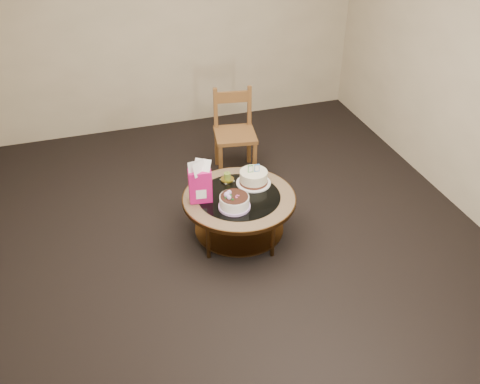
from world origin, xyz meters
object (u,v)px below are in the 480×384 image
object	(u,v)px
gift_bag	(200,182)
dining_chair	(235,132)
decorated_cake	(234,202)
coffee_table	(239,203)
cream_cake	(254,178)

from	to	relation	value
gift_bag	dining_chair	xyz separation A→B (m)	(0.65, 1.11, -0.18)
decorated_cake	gift_bag	bearing A→B (deg)	142.23
coffee_table	cream_cake	xyz separation A→B (m)	(0.19, 0.16, 0.14)
decorated_cake	dining_chair	distance (m)	1.36
cream_cake	dining_chair	size ratio (longest dim) A/B	0.34
cream_cake	dining_chair	world-z (taller)	dining_chair
gift_bag	dining_chair	distance (m)	1.30
cream_cake	gift_bag	distance (m)	0.56
coffee_table	dining_chair	size ratio (longest dim) A/B	1.10
gift_bag	decorated_cake	bearing A→B (deg)	-30.27
coffee_table	gift_bag	bearing A→B (deg)	173.10
decorated_cake	gift_bag	world-z (taller)	gift_bag
gift_bag	dining_chair	size ratio (longest dim) A/B	0.42
cream_cake	gift_bag	size ratio (longest dim) A/B	0.81
coffee_table	gift_bag	distance (m)	0.44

